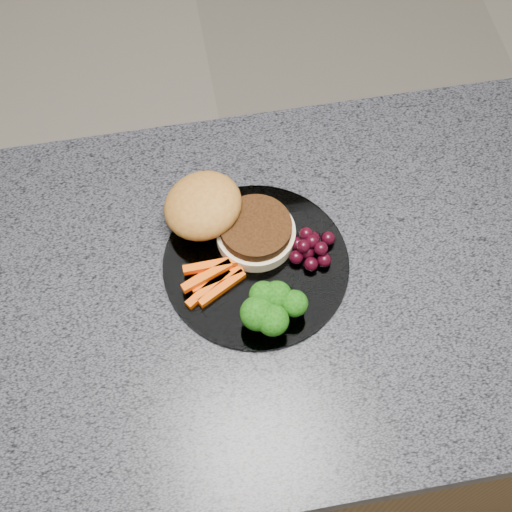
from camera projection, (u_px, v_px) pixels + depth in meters
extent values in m
plane|color=gray|center=(282.00, 441.00, 1.78)|extent=(4.00, 4.00, 0.00)
cube|color=brown|center=(289.00, 386.00, 1.40)|extent=(1.20, 0.60, 0.86)
cube|color=#45464E|center=(301.00, 286.00, 1.00)|extent=(1.20, 0.60, 0.04)
cylinder|color=white|center=(256.00, 264.00, 0.99)|extent=(0.26, 0.26, 0.01)
cylinder|color=beige|center=(256.00, 234.00, 1.00)|extent=(0.14, 0.14, 0.02)
cylinder|color=#3A1E0B|center=(256.00, 228.00, 0.98)|extent=(0.13, 0.13, 0.02)
ellipsoid|color=#A77629|center=(203.00, 208.00, 1.00)|extent=(0.14, 0.14, 0.06)
cube|color=#F45204|center=(209.00, 273.00, 0.98)|extent=(0.07, 0.04, 0.01)
cube|color=#F45204|center=(217.00, 280.00, 0.97)|extent=(0.08, 0.03, 0.01)
cube|color=#F45204|center=(208.00, 288.00, 0.97)|extent=(0.07, 0.05, 0.01)
cube|color=#F45204|center=(210.00, 266.00, 0.97)|extent=(0.08, 0.01, 0.01)
cube|color=#F45204|center=(207.00, 276.00, 0.96)|extent=(0.07, 0.04, 0.01)
cube|color=#F45204|center=(222.00, 288.00, 0.97)|extent=(0.07, 0.05, 0.01)
cylinder|color=olive|center=(258.00, 321.00, 0.94)|extent=(0.02, 0.02, 0.02)
ellipsoid|color=#113E08|center=(258.00, 313.00, 0.92)|extent=(0.05, 0.05, 0.04)
cylinder|color=olive|center=(276.00, 303.00, 0.95)|extent=(0.01, 0.01, 0.02)
ellipsoid|color=#113E08|center=(277.00, 296.00, 0.93)|extent=(0.04, 0.04, 0.04)
cylinder|color=olive|center=(272.00, 327.00, 0.93)|extent=(0.01, 0.01, 0.02)
ellipsoid|color=#113E08|center=(273.00, 320.00, 0.91)|extent=(0.04, 0.04, 0.04)
cylinder|color=olive|center=(294.00, 310.00, 0.95)|extent=(0.01, 0.01, 0.02)
ellipsoid|color=#113E08|center=(294.00, 303.00, 0.93)|extent=(0.04, 0.04, 0.03)
cylinder|color=olive|center=(263.00, 302.00, 0.95)|extent=(0.01, 0.01, 0.02)
ellipsoid|color=#113E08|center=(263.00, 295.00, 0.93)|extent=(0.04, 0.04, 0.03)
sphere|color=black|center=(308.00, 252.00, 0.99)|extent=(0.02, 0.02, 0.02)
sphere|color=black|center=(321.00, 248.00, 0.99)|extent=(0.02, 0.02, 0.02)
sphere|color=black|center=(313.00, 238.00, 1.00)|extent=(0.02, 0.02, 0.02)
sphere|color=black|center=(297.00, 244.00, 0.99)|extent=(0.02, 0.02, 0.02)
sphere|color=black|center=(296.00, 257.00, 0.98)|extent=(0.02, 0.02, 0.02)
sphere|color=black|center=(311.00, 264.00, 0.98)|extent=(0.02, 0.02, 0.02)
sphere|color=black|center=(324.00, 260.00, 0.98)|extent=(0.02, 0.02, 0.02)
sphere|color=black|center=(328.00, 238.00, 1.00)|extent=(0.02, 0.02, 0.02)
sphere|color=black|center=(290.00, 239.00, 1.00)|extent=(0.02, 0.02, 0.02)
sphere|color=black|center=(312.00, 241.00, 0.98)|extent=(0.02, 0.02, 0.02)
sphere|color=black|center=(304.00, 246.00, 0.97)|extent=(0.02, 0.02, 0.02)
sphere|color=black|center=(321.00, 248.00, 0.97)|extent=(0.02, 0.02, 0.02)
sphere|color=black|center=(306.00, 234.00, 0.98)|extent=(0.02, 0.02, 0.02)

